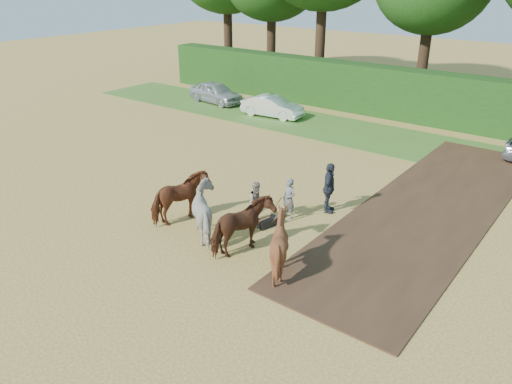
{
  "coord_description": "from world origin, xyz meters",
  "views": [
    {
      "loc": [
        6.69,
        -10.79,
        8.36
      ],
      "look_at": [
        -2.85,
        1.62,
        1.4
      ],
      "focal_mm": 35.0,
      "sensor_mm": 36.0,
      "label": 1
    }
  ],
  "objects_px": {
    "spectator_far": "(329,188)",
    "parked_cars": "(491,143)",
    "plough_team": "(227,219)",
    "spectator_near": "(257,202)"
  },
  "relations": [
    {
      "from": "spectator_far",
      "to": "parked_cars",
      "type": "distance_m",
      "value": 10.63
    },
    {
      "from": "spectator_near",
      "to": "spectator_far",
      "type": "distance_m",
      "value": 2.8
    },
    {
      "from": "parked_cars",
      "to": "plough_team",
      "type": "bearing_deg",
      "value": -107.94
    },
    {
      "from": "spectator_far",
      "to": "parked_cars",
      "type": "bearing_deg",
      "value": -38.23
    },
    {
      "from": "spectator_far",
      "to": "parked_cars",
      "type": "relative_size",
      "value": 0.05
    },
    {
      "from": "spectator_near",
      "to": "parked_cars",
      "type": "relative_size",
      "value": 0.04
    },
    {
      "from": "spectator_far",
      "to": "plough_team",
      "type": "distance_m",
      "value": 4.38
    },
    {
      "from": "plough_team",
      "to": "spectator_near",
      "type": "bearing_deg",
      "value": 95.89
    },
    {
      "from": "spectator_far",
      "to": "plough_team",
      "type": "height_order",
      "value": "spectator_far"
    },
    {
      "from": "plough_team",
      "to": "parked_cars",
      "type": "xyz_separation_m",
      "value": [
        4.62,
        14.28,
        -0.22
      ]
    }
  ]
}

